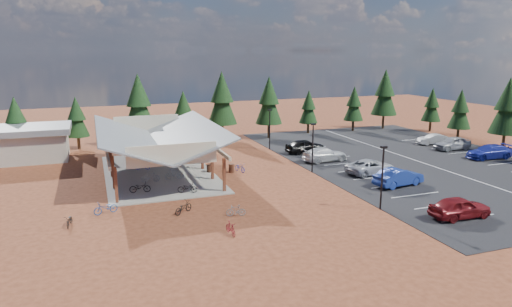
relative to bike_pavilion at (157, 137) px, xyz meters
name	(u,v)px	position (x,y,z in m)	size (l,w,h in m)	color
ground	(275,182)	(10.00, -7.00, -3.82)	(140.00, 140.00, 0.00)	#5A2A17
asphalt_lot	(413,160)	(28.50, -4.00, -3.80)	(27.00, 44.00, 0.04)	black
concrete_pad	(159,173)	(0.00, 0.00, -3.77)	(10.60, 18.60, 0.10)	gray
bike_pavilion	(157,137)	(0.00, 0.00, 0.00)	(11.65, 19.40, 4.97)	#5D251A
outbuilding	(20,143)	(-14.00, 11.00, -1.80)	(11.00, 7.00, 3.90)	#ADA593
lamp_post_0	(382,173)	(15.00, -17.00, -0.85)	(0.50, 0.25, 5.14)	black
lamp_post_1	(313,144)	(15.00, -5.00, -0.85)	(0.50, 0.25, 5.14)	black
lamp_post_2	(270,126)	(15.00, 7.00, -0.85)	(0.50, 0.25, 5.14)	black
trash_bin_0	(210,169)	(4.98, -1.58, -3.37)	(0.60, 0.60, 0.90)	#442518
trash_bin_1	(232,168)	(7.15, -2.19, -3.37)	(0.60, 0.60, 0.90)	#442518
pine_0	(16,119)	(-14.67, 14.64, 0.48)	(3.03, 3.03, 7.05)	#382314
pine_1	(77,117)	(-7.92, 15.58, 0.28)	(2.89, 2.89, 6.73)	#382314
pine_2	(139,102)	(-0.26, 14.50, 2.00)	(4.09, 4.09, 9.53)	#382314
pine_3	(184,111)	(5.65, 15.17, 0.50)	(3.04, 3.04, 7.09)	#382314
pine_4	(222,98)	(11.02, 14.98, 2.05)	(4.13, 4.13, 9.61)	#382314
pine_5	(269,101)	(17.67, 14.12, 1.59)	(3.80, 3.80, 8.86)	#382314
pine_6	(309,107)	(24.82, 15.91, 0.19)	(2.83, 2.83, 6.59)	#382314
pine_7	(354,104)	(32.31, 15.30, 0.45)	(3.01, 3.01, 7.01)	#382314
pine_8	(385,93)	(38.02, 15.52, 1.98)	(4.08, 4.08, 9.50)	#382314
pine_11	(508,106)	(42.31, -3.74, 1.79)	(3.95, 3.95, 9.19)	#382314
pine_12	(460,109)	(42.02, 3.56, 0.56)	(3.08, 3.08, 7.19)	#382314
pine_13	(432,105)	(43.46, 10.91, 0.31)	(2.91, 2.91, 6.78)	#382314
bike_0	(140,187)	(-2.53, -6.32, -3.25)	(0.63, 1.82, 0.95)	black
bike_1	(150,177)	(-1.25, -3.31, -3.21)	(0.49, 1.72, 1.03)	gray
bike_2	(143,166)	(-1.45, 1.69, -3.32)	(0.53, 1.52, 0.80)	#13229C
bike_3	(136,154)	(-1.56, 7.23, -3.22)	(0.48, 1.69, 1.01)	maroon
bike_4	(187,188)	(1.39, -7.80, -3.27)	(0.60, 1.71, 0.90)	black
bike_5	(174,174)	(1.04, -3.21, -3.17)	(0.52, 1.85, 1.11)	gray
bike_6	(174,160)	(2.12, 3.33, -3.31)	(0.55, 1.59, 0.84)	navy
bike_7	(160,156)	(0.99, 5.80, -3.28)	(0.42, 1.47, 0.88)	maroon
bike_8	(70,220)	(-8.10, -12.42, -3.41)	(0.55, 1.59, 0.84)	black
bike_10	(106,208)	(-5.56, -10.65, -3.34)	(0.65, 1.85, 0.97)	navy
bike_11	(231,228)	(2.32, -17.89, -3.35)	(0.45, 1.58, 0.95)	maroon
bike_12	(183,207)	(0.09, -12.61, -3.34)	(0.65, 1.86, 0.98)	black
bike_13	(236,211)	(3.75, -14.56, -3.38)	(0.42, 1.49, 0.90)	gray
bike_14	(240,167)	(8.05, -2.18, -3.37)	(0.60, 1.72, 0.90)	#162298
car_0	(460,207)	(19.46, -20.64, -2.97)	(1.91, 4.75, 1.62)	maroon
car_1	(398,177)	(20.34, -12.10, -2.96)	(1.75, 5.01, 1.65)	navy
car_2	(370,166)	(20.30, -7.55, -3.04)	(2.46, 5.35, 1.49)	#B3B5BB
car_3	(325,154)	(18.51, -1.19, -3.01)	(2.17, 5.34, 1.55)	silver
car_4	(305,146)	(18.30, 3.52, -2.95)	(1.97, 4.89, 1.67)	black
car_7	(489,152)	(37.16, -6.52, -2.99)	(2.23, 5.49, 1.59)	#212C9E
car_8	(452,143)	(36.68, -1.16, -2.95)	(1.98, 4.92, 1.68)	#A6A9AE
car_9	(433,139)	(36.70, 2.30, -3.09)	(1.47, 4.22, 1.39)	#B3B3B3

